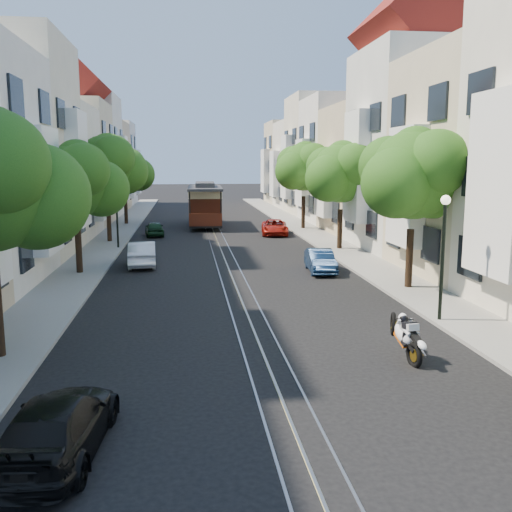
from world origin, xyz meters
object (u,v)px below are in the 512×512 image
object	(u,v)px
tree_e_d	(305,168)
parked_car_w_mid	(142,254)
parked_car_e_mid	(320,261)
parked_car_w_far	(155,229)
tree_w_b	(77,182)
parked_car_e_far	(275,227)
tree_w_c	(107,166)
tree_e_b	(415,177)
lamp_east	(444,239)
tree_w_d	(125,171)
parked_car_w_near	(58,426)
tree_e_c	(342,174)
sportbike_rider	(405,334)
lamp_west	(117,203)
cable_car	(205,203)

from	to	relation	value
tree_e_d	parked_car_w_mid	distance (m)	19.43
parked_car_e_mid	parked_car_w_far	bearing A→B (deg)	124.40
tree_w_b	parked_car_e_far	size ratio (longest dim) A/B	1.54
tree_w_b	tree_w_c	distance (m)	11.02
tree_e_b	lamp_east	xyz separation A→B (m)	(-0.96, -4.98, -1.89)
tree_e_b	tree_w_c	size ratio (longest dim) A/B	0.94
tree_e_d	parked_car_e_mid	distance (m)	18.48
parked_car_w_far	parked_car_w_mid	bearing A→B (deg)	83.59
lamp_east	parked_car_e_mid	size ratio (longest dim) A/B	1.23
tree_w_d	parked_car_e_far	xyz separation A→B (m)	(11.54, -8.16, -4.03)
parked_car_e_far	tree_e_b	bearing A→B (deg)	-74.99
lamp_east	parked_car_w_mid	world-z (taller)	lamp_east
parked_car_w_near	tree_w_b	bearing A→B (deg)	-76.14
tree_w_b	lamp_east	size ratio (longest dim) A/B	1.51
tree_e_c	tree_w_b	bearing A→B (deg)	-157.38
tree_e_d	parked_car_w_near	xyz separation A→B (m)	(-11.74, -34.48, -4.29)
tree_w_c	lamp_east	distance (m)	25.01
sportbike_rider	parked_car_w_far	distance (m)	28.72
tree_w_b	parked_car_e_far	distance (m)	18.42
lamp_west	parked_car_w_mid	world-z (taller)	lamp_west
tree_w_c	parked_car_w_far	xyz separation A→B (m)	(2.74, 3.22, -4.53)
parked_car_e_far	tree_w_b	bearing A→B (deg)	-123.45
parked_car_e_mid	parked_car_w_far	size ratio (longest dim) A/B	1.07
lamp_east	parked_car_e_far	bearing A→B (deg)	94.56
tree_e_b	parked_car_w_far	xyz separation A→B (m)	(-11.66, 19.22, -4.20)
tree_e_d	lamp_west	distance (m)	16.39
tree_e_d	parked_car_w_far	xyz separation A→B (m)	(-11.66, -2.78, -4.33)
lamp_east	lamp_west	bearing A→B (deg)	124.99
tree_e_c	tree_w_d	world-z (taller)	same
sportbike_rider	tree_w_c	bearing A→B (deg)	106.40
parked_car_w_mid	tree_w_d	bearing A→B (deg)	-85.89
tree_e_c	cable_car	xyz separation A→B (m)	(-7.76, 14.21, -2.62)
tree_e_d	parked_car_e_mid	world-z (taller)	tree_e_d
tree_e_d	lamp_west	xyz separation A→B (m)	(-13.56, -8.98, -2.02)
tree_w_d	lamp_east	distance (m)	34.73
tree_e_d	sportbike_rider	xyz separation A→B (m)	(-3.49, -30.31, -4.16)
parked_car_w_near	lamp_east	bearing A→B (deg)	-139.94
parked_car_w_far	lamp_east	bearing A→B (deg)	107.44
parked_car_w_mid	parked_car_w_far	xyz separation A→B (m)	(0.00, 12.17, -0.10)
parked_car_e_mid	parked_car_w_far	distance (m)	17.35
tree_e_c	tree_w_c	xyz separation A→B (m)	(-14.40, 5.00, 0.47)
lamp_west	parked_car_w_near	size ratio (longest dim) A/B	1.05
sportbike_rider	cable_car	size ratio (longest dim) A/B	0.21
tree_w_b	tree_e_b	bearing A→B (deg)	-19.15
parked_car_e_far	parked_car_w_mid	xyz separation A→B (m)	(-8.80, -11.79, 0.07)
tree_e_d	tree_e_b	bearing A→B (deg)	-90.00
tree_e_d	tree_w_c	bearing A→B (deg)	-157.38
tree_w_c	parked_car_w_near	distance (m)	28.96
parked_car_e_mid	tree_w_b	bearing A→B (deg)	-179.72
tree_e_b	lamp_west	distance (m)	18.90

